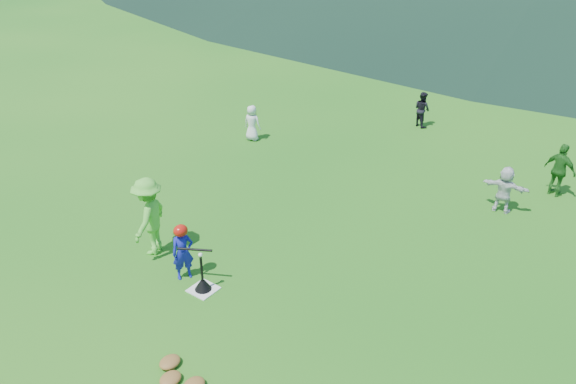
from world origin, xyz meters
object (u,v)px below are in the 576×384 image
object	(u,v)px
adult_coach	(149,216)
fielder_c	(560,170)
fielder_d	(505,189)
home_plate	(203,289)
batter_child	(183,252)
batting_tee	(203,284)
fielder_b	(422,109)
fielder_a	(252,123)

from	to	relation	value
adult_coach	fielder_c	bearing A→B (deg)	118.89
fielder_c	fielder_d	distance (m)	1.69
home_plate	batter_child	distance (m)	0.75
adult_coach	batting_tee	size ratio (longest dim) A/B	2.30
batter_child	fielder_c	bearing A→B (deg)	-2.59
fielder_b	batting_tee	bearing A→B (deg)	117.04
fielder_b	fielder_d	distance (m)	5.30
batter_child	fielder_c	distance (m)	8.68
adult_coach	fielder_d	size ratio (longest dim) A/B	1.47
batter_child	batting_tee	size ratio (longest dim) A/B	1.56
fielder_a	batting_tee	xyz separation A→B (m)	(3.79, -5.89, -0.38)
batter_child	fielder_d	xyz separation A→B (m)	(3.81, 5.88, 0.00)
fielder_a	fielder_c	xyz separation A→B (m)	(7.81, 1.58, 0.12)
batter_child	fielder_a	xyz separation A→B (m)	(-3.25, 5.81, -0.02)
fielder_b	fielder_d	size ratio (longest dim) A/B	1.00
fielder_b	fielder_c	size ratio (longest dim) A/B	0.84
home_plate	batter_child	xyz separation A→B (m)	(-0.54, 0.08, 0.52)
home_plate	fielder_c	world-z (taller)	fielder_c
fielder_a	fielder_c	distance (m)	7.97
home_plate	fielder_c	bearing A→B (deg)	61.67
fielder_c	batting_tee	world-z (taller)	fielder_c
adult_coach	fielder_d	xyz separation A→B (m)	(4.92, 5.65, -0.25)
fielder_a	fielder_d	world-z (taller)	fielder_d
fielder_d	batting_tee	distance (m)	6.82
fielder_b	fielder_d	bearing A→B (deg)	158.58
fielder_b	batting_tee	size ratio (longest dim) A/B	1.57
fielder_a	batter_child	bearing A→B (deg)	110.06
batter_child	fielder_b	distance (m)	9.70
adult_coach	fielder_d	world-z (taller)	adult_coach
batter_child	adult_coach	size ratio (longest dim) A/B	0.68
home_plate	fielder_d	xyz separation A→B (m)	(3.27, 5.96, 0.52)
adult_coach	fielder_a	world-z (taller)	adult_coach
fielder_a	batting_tee	size ratio (longest dim) A/B	1.50
home_plate	fielder_d	distance (m)	6.82
fielder_d	batting_tee	xyz separation A→B (m)	(-3.27, -5.96, -0.40)
fielder_c	fielder_d	xyz separation A→B (m)	(-0.75, -1.51, -0.10)
home_plate	batter_child	world-z (taller)	batter_child
fielder_b	batting_tee	xyz separation A→B (m)	(0.40, -9.79, -0.40)
fielder_a	batting_tee	bearing A→B (deg)	113.57
fielder_d	fielder_a	bearing A→B (deg)	-4.26
home_plate	adult_coach	xyz separation A→B (m)	(-1.64, 0.31, 0.77)
batter_child	batting_tee	bearing A→B (deg)	-69.56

